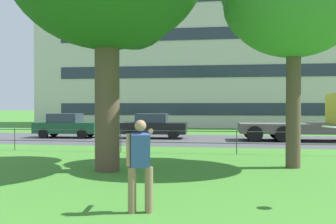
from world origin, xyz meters
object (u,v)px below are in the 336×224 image
person_thrower (140,163)px  apartment_building_background (216,58)px  car_dark_green_left (67,125)px  car_black_far_right (154,126)px  flatbed_truck_center (323,120)px  frisbee (329,127)px

person_thrower → apartment_building_background: (0.69, 33.40, 6.11)m
car_dark_green_left → car_black_far_right: same height
car_dark_green_left → car_black_far_right: bearing=3.2°
car_black_far_right → flatbed_truck_center: (10.00, -0.42, 0.44)m
apartment_building_background → car_dark_green_left: bearing=-117.6°
car_black_far_right → apartment_building_background: 18.45m
apartment_building_background → flatbed_truck_center: bearing=-69.5°
flatbed_truck_center → car_black_far_right: bearing=177.6°
person_thrower → apartment_building_background: 33.96m
car_black_far_right → flatbed_truck_center: size_ratio=0.55×
flatbed_truck_center → apartment_building_background: bearing=110.5°
car_black_far_right → apartment_building_background: bearing=78.4°
frisbee → car_dark_green_left: size_ratio=0.09×
car_dark_green_left → apartment_building_background: apartment_building_background is taller
person_thrower → frisbee: size_ratio=4.67×
car_black_far_right → apartment_building_background: apartment_building_background is taller
person_thrower → flatbed_truck_center: 17.54m
flatbed_truck_center → car_dark_green_left: bearing=179.6°
frisbee → apartment_building_background: size_ratio=0.01×
car_black_far_right → flatbed_truck_center: bearing=-2.4°
frisbee → car_dark_green_left: (-12.03, 15.15, -0.84)m
car_dark_green_left → apartment_building_background: bearing=62.4°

